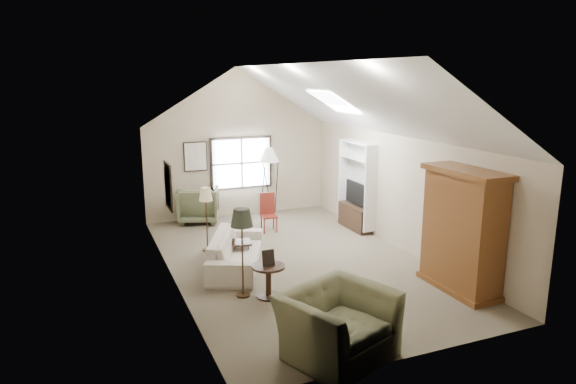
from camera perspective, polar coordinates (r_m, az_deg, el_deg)
name	(u,v)px	position (r m, az deg, el deg)	size (l,w,h in m)	color
room_shell	(296,105)	(10.07, 0.88, 9.61)	(5.01, 8.01, 4.00)	brown
window	(241,163)	(14.00, -5.19, 3.23)	(1.72, 0.08, 1.42)	black
skylight	(334,101)	(11.43, 5.15, 10.01)	(0.80, 1.20, 0.52)	white
wall_art	(183,170)	(11.55, -11.63, 2.36)	(1.97, 3.71, 0.88)	black
armoire	(463,231)	(9.57, 18.83, -4.09)	(0.60, 1.50, 2.20)	brown
tv_alcove	(357,184)	(12.81, 7.65, 0.90)	(0.32, 1.30, 2.10)	white
media_console	(355,217)	(13.00, 7.47, -2.78)	(0.34, 1.18, 0.60)	#382316
tv_panel	(356,193)	(12.85, 7.55, -0.11)	(0.05, 0.90, 0.55)	black
sofa	(236,251)	(10.40, -5.78, -6.52)	(2.31, 0.90, 0.67)	beige
armchair_near	(337,325)	(7.25, 5.49, -14.45)	(1.41, 1.23, 0.92)	#616547
armchair_far	(199,204)	(13.64, -9.88, -1.37)	(1.01, 1.04, 0.95)	#576043
coffee_table	(231,252)	(10.76, -6.33, -6.59)	(0.82, 0.45, 0.42)	#311D14
bowl	(231,241)	(10.68, -6.36, -5.41)	(0.20, 0.20, 0.05)	#382717
side_table	(269,281)	(9.03, -2.18, -9.87)	(0.58, 0.58, 0.58)	#341E15
side_chair	(269,213)	(12.62, -2.13, -2.32)	(0.37, 0.37, 0.95)	maroon
tripod_lamp	(269,181)	(14.07, -2.12, 1.25)	(0.55, 0.55, 1.90)	silver
dark_lamp	(242,252)	(8.90, -5.09, -6.69)	(0.39, 0.39, 1.61)	black
tan_lamp	(207,219)	(11.32, -9.04, -2.95)	(0.29, 0.29, 1.45)	tan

